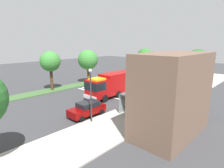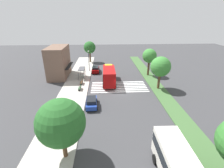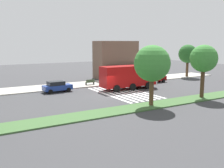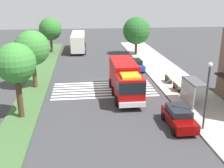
# 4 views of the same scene
# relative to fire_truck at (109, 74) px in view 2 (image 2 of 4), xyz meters

# --- Properties ---
(ground_plane) EXTENTS (120.00, 120.00, 0.00)m
(ground_plane) POSITION_rel_fire_truck_xyz_m (-4.78, -2.16, -2.05)
(ground_plane) COLOR #38383A
(sidewalk) EXTENTS (60.00, 5.68, 0.14)m
(sidewalk) POSITION_rel_fire_truck_xyz_m (-4.78, 7.44, -1.98)
(sidewalk) COLOR #ADA89E
(sidewalk) RESTS_ON ground_plane
(median_strip) EXTENTS (60.00, 3.00, 0.14)m
(median_strip) POSITION_rel_fire_truck_xyz_m (-4.78, -10.41, -1.98)
(median_strip) COLOR #3D6033
(median_strip) RESTS_ON ground_plane
(crosswalk) EXTENTS (5.85, 12.16, 0.01)m
(crosswalk) POSITION_rel_fire_truck_xyz_m (-2.50, -2.16, -2.05)
(crosswalk) COLOR silver
(crosswalk) RESTS_ON ground_plane
(fire_truck) EXTENTS (9.33, 2.93, 3.71)m
(fire_truck) POSITION_rel_fire_truck_xyz_m (0.00, 0.00, 0.00)
(fire_truck) COLOR #A50C0C
(fire_truck) RESTS_ON ground_plane
(parked_car_west) EXTENTS (4.30, 2.18, 1.62)m
(parked_car_west) POSITION_rel_fire_truck_xyz_m (-10.64, 3.39, -1.21)
(parked_car_west) COLOR navy
(parked_car_west) RESTS_ON ground_plane
(parked_car_mid) EXTENTS (4.49, 2.14, 1.69)m
(parked_car_mid) POSITION_rel_fire_truck_xyz_m (7.80, 3.40, -1.17)
(parked_car_mid) COLOR #720505
(parked_car_mid) RESTS_ON ground_plane
(bus_stop_shelter) EXTENTS (3.50, 1.40, 2.46)m
(bus_stop_shelter) POSITION_rel_fire_truck_xyz_m (3.22, 6.26, -0.16)
(bus_stop_shelter) COLOR #4C4C51
(bus_stop_shelter) RESTS_ON sidewalk
(bench_near_shelter) EXTENTS (1.60, 0.50, 0.90)m
(bench_near_shelter) POSITION_rel_fire_truck_xyz_m (-0.78, 6.23, -1.46)
(bench_near_shelter) COLOR #4C3823
(bench_near_shelter) RESTS_ON sidewalk
(bench_west_of_shelter) EXTENTS (1.60, 0.50, 0.90)m
(bench_west_of_shelter) POSITION_rel_fire_truck_xyz_m (-3.89, 6.23, -1.46)
(bench_west_of_shelter) COLOR #2D472D
(bench_west_of_shelter) RESTS_ON sidewalk
(street_lamp) EXTENTS (0.36, 0.36, 5.73)m
(street_lamp) POSITION_rel_fire_truck_xyz_m (8.71, 5.20, 1.50)
(street_lamp) COLOR #2D2D30
(street_lamp) RESTS_ON sidewalk
(storefront_building) EXTENTS (8.64, 5.12, 7.61)m
(storefront_building) POSITION_rel_fire_truck_xyz_m (5.00, 12.43, 1.75)
(storefront_building) COLOR brown
(storefront_building) RESTS_ON ground_plane
(sidewalk_tree_far_west) EXTENTS (5.02, 5.02, 6.93)m
(sidewalk_tree_far_west) POSITION_rel_fire_truck_xyz_m (-21.41, 5.60, 2.49)
(sidewalk_tree_far_west) COLOR #513823
(sidewalk_tree_far_west) RESTS_ON sidewalk
(sidewalk_tree_center) EXTENTS (3.88, 3.88, 6.76)m
(sidewalk_tree_center) POSITION_rel_fire_truck_xyz_m (18.65, 5.60, 2.85)
(sidewalk_tree_center) COLOR #513823
(sidewalk_tree_center) RESTS_ON sidewalk
(median_tree_west) EXTENTS (4.12, 4.12, 6.86)m
(median_tree_west) POSITION_rel_fire_truck_xyz_m (-4.03, -10.41, 2.84)
(median_tree_west) COLOR #513823
(median_tree_west) RESTS_ON median_strip
(median_tree_center) EXTENTS (3.54, 3.54, 6.86)m
(median_tree_center) POSITION_rel_fire_truck_xyz_m (4.46, -10.41, 3.11)
(median_tree_center) COLOR #47301E
(median_tree_center) RESTS_ON median_strip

